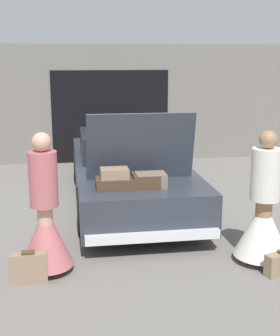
{
  "coord_description": "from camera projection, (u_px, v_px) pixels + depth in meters",
  "views": [
    {
      "loc": [
        -1.02,
        -7.88,
        2.51
      ],
      "look_at": [
        0.0,
        -1.3,
        0.92
      ],
      "focal_mm": 50.0,
      "sensor_mm": 36.0,
      "label": 1
    }
  ],
  "objects": [
    {
      "name": "garage_wall_back",
      "position": [
        110.0,
        104.0,
        11.25
      ],
      "size": [
        12.0,
        0.14,
        2.8
      ],
      "color": "slate",
      "rests_on": "ground_plane"
    },
    {
      "name": "ground_plane",
      "position": [
        129.0,
        202.0,
        8.31
      ],
      "size": [
        40.0,
        40.0,
        0.0
      ],
      "primitive_type": "plane",
      "color": "slate"
    },
    {
      "name": "person_left",
      "position": [
        45.0,
        224.0,
        5.48
      ],
      "size": [
        0.63,
        0.63,
        1.68
      ],
      "rotation": [
        0.0,
        0.0,
        -1.73
      ],
      "color": "tan",
      "rests_on": "ground_plane"
    },
    {
      "name": "car",
      "position": [
        128.0,
        171.0,
        8.18
      ],
      "size": [
        1.87,
        4.81,
        1.74
      ],
      "color": "#2D333D",
      "rests_on": "ground_plane"
    },
    {
      "name": "suitcase_beside_left_person",
      "position": [
        29.0,
        268.0,
        5.28
      ],
      "size": [
        0.42,
        0.14,
        0.39
      ],
      "color": "#8C7259",
      "rests_on": "ground_plane"
    },
    {
      "name": "person_right",
      "position": [
        263.0,
        217.0,
        5.77
      ],
      "size": [
        0.7,
        0.7,
        1.66
      ],
      "rotation": [
        0.0,
        0.0,
        1.8
      ],
      "color": "#997051",
      "rests_on": "ground_plane"
    }
  ]
}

